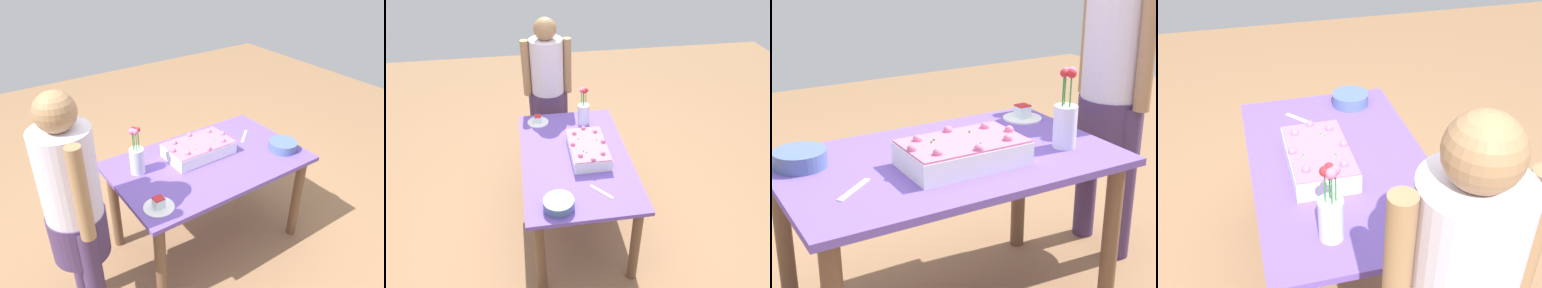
% 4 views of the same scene
% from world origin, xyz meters
% --- Properties ---
extents(ground_plane, '(8.00, 8.00, 0.00)m').
position_xyz_m(ground_plane, '(0.00, 0.00, 0.00)').
color(ground_plane, '#956C49').
extents(dining_table, '(1.32, 0.81, 0.72)m').
position_xyz_m(dining_table, '(0.00, 0.00, 0.60)').
color(dining_table, '#6B4EB1').
rests_on(dining_table, ground_plane).
extents(sheet_cake, '(0.46, 0.27, 0.12)m').
position_xyz_m(sheet_cake, '(-0.01, 0.10, 0.77)').
color(sheet_cake, white).
rests_on(sheet_cake, dining_table).
extents(serving_plate_with_slice, '(0.18, 0.18, 0.07)m').
position_xyz_m(serving_plate_with_slice, '(-0.53, -0.24, 0.74)').
color(serving_plate_with_slice, white).
rests_on(serving_plate_with_slice, dining_table).
extents(cake_knife, '(0.16, 0.14, 0.00)m').
position_xyz_m(cake_knife, '(0.42, 0.11, 0.72)').
color(cake_knife, silver).
rests_on(cake_knife, dining_table).
extents(flower_vase, '(0.10, 0.10, 0.33)m').
position_xyz_m(flower_vase, '(-0.47, 0.14, 0.83)').
color(flower_vase, silver).
rests_on(flower_vase, dining_table).
extents(fruit_bowl, '(0.20, 0.20, 0.06)m').
position_xyz_m(fruit_bowl, '(0.52, -0.19, 0.75)').
color(fruit_bowl, '#506799').
rests_on(fruit_bowl, dining_table).
extents(person_standing, '(0.31, 0.45, 1.49)m').
position_xyz_m(person_standing, '(-0.96, -0.11, 0.85)').
color(person_standing, '#453059').
rests_on(person_standing, ground_plane).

